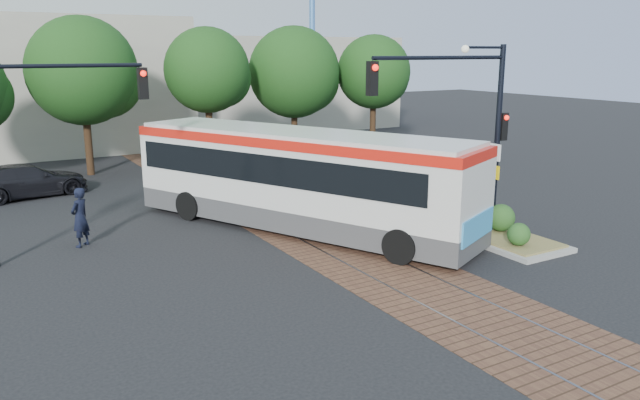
{
  "coord_description": "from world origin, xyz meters",
  "views": [
    {
      "loc": [
        -10.05,
        -15.27,
        6.02
      ],
      "look_at": [
        -0.75,
        0.61,
        1.6
      ],
      "focal_mm": 35.0,
      "sensor_mm": 36.0,
      "label": 1
    }
  ],
  "objects_px": {
    "traffic_island": "(488,227)",
    "parked_car": "(27,181)",
    "officer": "(80,217)",
    "signal_pole_left": "(25,129)",
    "signal_pole_main": "(471,112)",
    "city_bus": "(297,175)"
  },
  "relations": [
    {
      "from": "traffic_island",
      "to": "parked_car",
      "type": "bearing_deg",
      "value": 131.97
    },
    {
      "from": "traffic_island",
      "to": "parked_car",
      "type": "height_order",
      "value": "parked_car"
    },
    {
      "from": "officer",
      "to": "signal_pole_left",
      "type": "bearing_deg",
      "value": -11.72
    },
    {
      "from": "traffic_island",
      "to": "signal_pole_main",
      "type": "bearing_deg",
      "value": 174.64
    },
    {
      "from": "signal_pole_left",
      "to": "signal_pole_main",
      "type": "bearing_deg",
      "value": -21.45
    },
    {
      "from": "traffic_island",
      "to": "city_bus",
      "type": "bearing_deg",
      "value": 142.04
    },
    {
      "from": "traffic_island",
      "to": "signal_pole_left",
      "type": "relative_size",
      "value": 0.87
    },
    {
      "from": "signal_pole_main",
      "to": "signal_pole_left",
      "type": "height_order",
      "value": "signal_pole_main"
    },
    {
      "from": "city_bus",
      "to": "officer",
      "type": "height_order",
      "value": "city_bus"
    },
    {
      "from": "city_bus",
      "to": "officer",
      "type": "distance_m",
      "value": 7.07
    },
    {
      "from": "city_bus",
      "to": "traffic_island",
      "type": "height_order",
      "value": "city_bus"
    },
    {
      "from": "signal_pole_main",
      "to": "parked_car",
      "type": "distance_m",
      "value": 18.42
    },
    {
      "from": "officer",
      "to": "city_bus",
      "type": "bearing_deg",
      "value": 124.32
    },
    {
      "from": "parked_car",
      "to": "city_bus",
      "type": "bearing_deg",
      "value": -154.57
    },
    {
      "from": "traffic_island",
      "to": "officer",
      "type": "height_order",
      "value": "officer"
    },
    {
      "from": "signal_pole_main",
      "to": "city_bus",
      "type": "bearing_deg",
      "value": 136.76
    },
    {
      "from": "traffic_island",
      "to": "officer",
      "type": "xyz_separation_m",
      "value": [
        -11.85,
        5.66,
        0.61
      ]
    },
    {
      "from": "city_bus",
      "to": "officer",
      "type": "bearing_deg",
      "value": 140.51
    },
    {
      "from": "city_bus",
      "to": "signal_pole_main",
      "type": "distance_m",
      "value": 6.06
    },
    {
      "from": "traffic_island",
      "to": "signal_pole_main",
      "type": "relative_size",
      "value": 0.87
    },
    {
      "from": "traffic_island",
      "to": "officer",
      "type": "bearing_deg",
      "value": 154.47
    },
    {
      "from": "signal_pole_left",
      "to": "officer",
      "type": "relative_size",
      "value": 3.18
    }
  ]
}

